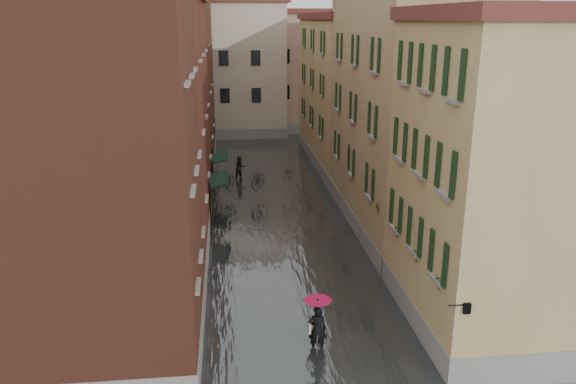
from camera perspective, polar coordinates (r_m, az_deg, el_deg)
ground at (r=24.00m, az=1.36°, el=-11.59°), size 120.00×120.00×0.00m
floodwater at (r=35.84m, az=-1.35°, el=-1.44°), size 10.00×60.00×0.20m
building_left_near at (r=19.95m, az=-18.07°, el=1.65°), size 6.00×8.00×13.00m
building_left_mid at (r=30.59m, az=-14.05°, el=6.70°), size 6.00×14.00×12.50m
building_left_far at (r=45.26m, az=-11.68°, el=11.08°), size 6.00×16.00×14.00m
building_right_near at (r=22.03m, az=20.55°, el=0.79°), size 6.00×8.00×11.50m
building_right_mid at (r=31.82m, az=11.98°, el=7.69°), size 6.00×14.00×13.00m
building_right_far at (r=46.27m, az=6.20°, el=9.90°), size 6.00×16.00×11.50m
building_end_cream at (r=59.05m, az=-6.49°, el=12.19°), size 12.00×9.00×13.00m
building_end_pink at (r=61.72m, az=2.09°, el=12.03°), size 10.00×9.00×12.00m
awning_near at (r=33.14m, az=-7.10°, el=1.15°), size 1.09×3.09×2.80m
awning_far at (r=38.60m, az=-7.02°, el=3.45°), size 1.09×2.82×2.80m
wall_lantern at (r=18.56m, az=17.61°, el=-11.12°), size 0.71×0.22×0.35m
window_planters at (r=22.60m, az=12.16°, el=-4.06°), size 0.59×8.56×0.84m
pedestrian_main at (r=20.56m, az=3.00°, el=-12.87°), size 1.01×1.01×2.06m
pedestrian_far at (r=41.75m, az=-4.88°, el=2.41°), size 1.13×1.03×1.88m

